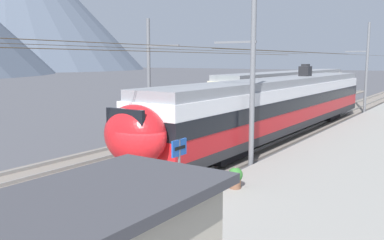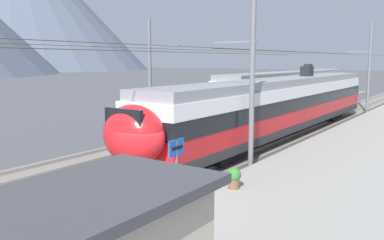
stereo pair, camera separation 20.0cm
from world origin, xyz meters
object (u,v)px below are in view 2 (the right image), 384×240
handbag_near_sign (170,207)px  catenary_mast_far_side (152,74)px  train_near_platform (280,104)px  train_far_track (291,87)px  potted_plant_platform_edge (234,177)px  catenary_mast_mid (249,82)px  catenary_mast_east (368,67)px  platform_sign (176,159)px

handbag_near_sign → catenary_mast_far_side: bearing=42.0°
train_near_platform → catenary_mast_far_side: size_ratio=0.59×
train_near_platform → train_far_track: size_ratio=0.98×
catenary_mast_far_side → potted_plant_platform_edge: (-8.32, -10.82, -3.24)m
catenary_mast_mid → potted_plant_platform_edge: 5.46m
catenary_mast_east → catenary_mast_far_side: (-19.71, 9.28, -0.28)m
catenary_mast_east → train_far_track: bearing=93.5°
potted_plant_platform_edge → platform_sign: bearing=174.8°
train_far_track → train_near_platform: bearing=-161.0°
train_near_platform → potted_plant_platform_edge: 12.41m
handbag_near_sign → catenary_mast_mid: bearing=8.2°
handbag_near_sign → train_near_platform: bearing=10.4°
catenary_mast_mid → potted_plant_platform_edge: size_ratio=63.06×
catenary_mast_mid → train_near_platform: bearing=12.4°
catenary_mast_far_side → catenary_mast_east: bearing=-25.2°
catenary_mast_east → catenary_mast_mid: bearing=180.0°
catenary_mast_east → platform_sign: catenary_mast_east is taller
platform_sign → potted_plant_platform_edge: platform_sign is taller
catenary_mast_far_side → train_far_track: bearing=-6.3°
train_near_platform → catenary_mast_east: catenary_mast_east is taller
train_far_track → catenary_mast_east: 7.46m
catenary_mast_east → train_near_platform: bearing=173.9°
catenary_mast_east → catenary_mast_far_side: 21.79m
catenary_mast_mid → platform_sign: bearing=-170.1°
potted_plant_platform_edge → catenary_mast_east: bearing=3.1°
train_near_platform → catenary_mast_far_side: bearing=115.2°
potted_plant_platform_edge → catenary_mast_far_side: bearing=52.4°
catenary_mast_east → potted_plant_platform_edge: bearing=-176.9°
catenary_mast_mid → platform_sign: size_ratio=21.52×
train_near_platform → platform_sign: 15.26m
catenary_mast_east → platform_sign: size_ratio=21.52×
catenary_mast_mid → potted_plant_platform_edge: bearing=-159.5°
catenary_mast_east → catenary_mast_far_side: size_ratio=1.00×
train_far_track → platform_sign: (-30.68, -8.39, -0.19)m
train_far_track → catenary_mast_east: bearing=-86.5°
platform_sign → train_near_platform: bearing=11.2°
catenary_mast_far_side → platform_sign: 15.65m
catenary_mast_far_side → handbag_near_sign: size_ratio=129.67×
potted_plant_platform_edge → handbag_near_sign: bearing=171.0°
train_far_track → catenary_mast_far_side: (-19.28, 2.14, 1.82)m
platform_sign → catenary_mast_east: bearing=2.3°
train_near_platform → catenary_mast_mid: (-7.75, -1.71, 1.80)m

